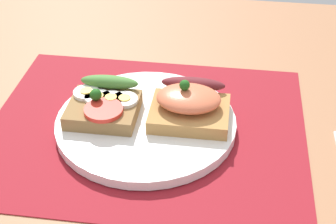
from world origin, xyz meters
The scene contains 5 objects.
ground_plane centered at (0.00, 0.00, -1.60)cm, with size 120.00×90.00×3.20cm, color #A26B47.
placemat centered at (0.00, 0.00, 0.15)cm, with size 42.85×34.88×0.30cm, color maroon.
plate centered at (0.00, 0.00, 0.98)cm, with size 24.27×24.27×1.36cm, color white.
sandwich_egg_tomato centered at (-5.76, 0.30, 3.19)cm, with size 9.23×9.65×4.17cm.
sandwich_salmon centered at (5.68, 1.50, 3.68)cm, with size 10.44×9.67×5.68cm.
Camera 1 is at (10.44, -53.24, 42.46)cm, focal length 54.05 mm.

